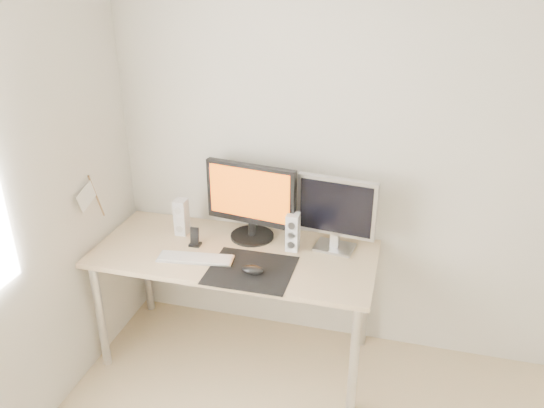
{
  "coord_description": "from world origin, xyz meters",
  "views": [
    {
      "loc": [
        -0.05,
        -1.11,
        2.24
      ],
      "look_at": [
        -0.73,
        1.47,
        1.01
      ],
      "focal_mm": 35.0,
      "sensor_mm": 36.0,
      "label": 1
    }
  ],
  "objects_px": {
    "mouse": "(253,270)",
    "speaker_left": "(181,217)",
    "phone_dock": "(195,240)",
    "second_monitor": "(336,211)",
    "desk": "(235,263)",
    "speaker_right": "(293,232)",
    "main_monitor": "(251,199)",
    "keyboard": "(195,258)"
  },
  "relations": [
    {
      "from": "mouse",
      "to": "speaker_left",
      "type": "height_order",
      "value": "speaker_left"
    },
    {
      "from": "mouse",
      "to": "phone_dock",
      "type": "bearing_deg",
      "value": 153.15
    },
    {
      "from": "mouse",
      "to": "second_monitor",
      "type": "bearing_deg",
      "value": 45.31
    },
    {
      "from": "mouse",
      "to": "desk",
      "type": "relative_size",
      "value": 0.08
    },
    {
      "from": "speaker_left",
      "to": "speaker_right",
      "type": "height_order",
      "value": "same"
    },
    {
      "from": "desk",
      "to": "second_monitor",
      "type": "height_order",
      "value": "second_monitor"
    },
    {
      "from": "desk",
      "to": "main_monitor",
      "type": "relative_size",
      "value": 2.91
    },
    {
      "from": "main_monitor",
      "to": "speaker_right",
      "type": "bearing_deg",
      "value": -15.18
    },
    {
      "from": "speaker_left",
      "to": "phone_dock",
      "type": "xyz_separation_m",
      "value": [
        0.13,
        -0.12,
        -0.08
      ]
    },
    {
      "from": "desk",
      "to": "phone_dock",
      "type": "xyz_separation_m",
      "value": [
        -0.24,
        0.01,
        0.11
      ]
    },
    {
      "from": "keyboard",
      "to": "phone_dock",
      "type": "relative_size",
      "value": 3.72
    },
    {
      "from": "speaker_right",
      "to": "keyboard",
      "type": "distance_m",
      "value": 0.56
    },
    {
      "from": "speaker_right",
      "to": "mouse",
      "type": "bearing_deg",
      "value": -114.98
    },
    {
      "from": "main_monitor",
      "to": "keyboard",
      "type": "bearing_deg",
      "value": -125.31
    },
    {
      "from": "second_monitor",
      "to": "speaker_left",
      "type": "relative_size",
      "value": 2.03
    },
    {
      "from": "mouse",
      "to": "phone_dock",
      "type": "height_order",
      "value": "phone_dock"
    },
    {
      "from": "desk",
      "to": "second_monitor",
      "type": "relative_size",
      "value": 3.55
    },
    {
      "from": "keyboard",
      "to": "second_monitor",
      "type": "bearing_deg",
      "value": 23.71
    },
    {
      "from": "speaker_right",
      "to": "speaker_left",
      "type": "bearing_deg",
      "value": 178.38
    },
    {
      "from": "speaker_left",
      "to": "speaker_right",
      "type": "distance_m",
      "value": 0.69
    },
    {
      "from": "keyboard",
      "to": "speaker_right",
      "type": "bearing_deg",
      "value": 26.75
    },
    {
      "from": "speaker_left",
      "to": "mouse",
      "type": "bearing_deg",
      "value": -31.25
    },
    {
      "from": "second_monitor",
      "to": "mouse",
      "type": "bearing_deg",
      "value": -134.69
    },
    {
      "from": "main_monitor",
      "to": "mouse",
      "type": "bearing_deg",
      "value": -72.28
    },
    {
      "from": "desk",
      "to": "speaker_right",
      "type": "xyz_separation_m",
      "value": [
        0.31,
        0.11,
        0.19
      ]
    },
    {
      "from": "second_monitor",
      "to": "keyboard",
      "type": "xyz_separation_m",
      "value": [
        -0.73,
        -0.32,
        -0.23
      ]
    },
    {
      "from": "desk",
      "to": "keyboard",
      "type": "xyz_separation_m",
      "value": [
        -0.18,
        -0.14,
        0.09
      ]
    },
    {
      "from": "speaker_left",
      "to": "speaker_right",
      "type": "xyz_separation_m",
      "value": [
        0.69,
        -0.02,
        0.0
      ]
    },
    {
      "from": "mouse",
      "to": "keyboard",
      "type": "relative_size",
      "value": 0.28
    },
    {
      "from": "second_monitor",
      "to": "keyboard",
      "type": "bearing_deg",
      "value": -156.29
    },
    {
      "from": "main_monitor",
      "to": "keyboard",
      "type": "height_order",
      "value": "main_monitor"
    },
    {
      "from": "mouse",
      "to": "speaker_left",
      "type": "relative_size",
      "value": 0.55
    },
    {
      "from": "speaker_left",
      "to": "keyboard",
      "type": "relative_size",
      "value": 0.51
    },
    {
      "from": "mouse",
      "to": "phone_dock",
      "type": "relative_size",
      "value": 1.05
    },
    {
      "from": "second_monitor",
      "to": "keyboard",
      "type": "height_order",
      "value": "second_monitor"
    },
    {
      "from": "phone_dock",
      "to": "second_monitor",
      "type": "bearing_deg",
      "value": 12.26
    },
    {
      "from": "main_monitor",
      "to": "keyboard",
      "type": "relative_size",
      "value": 1.28
    },
    {
      "from": "main_monitor",
      "to": "desk",
      "type": "bearing_deg",
      "value": -104.54
    },
    {
      "from": "desk",
      "to": "keyboard",
      "type": "height_order",
      "value": "keyboard"
    },
    {
      "from": "main_monitor",
      "to": "second_monitor",
      "type": "xyz_separation_m",
      "value": [
        0.5,
        -0.0,
        -0.01
      ]
    },
    {
      "from": "mouse",
      "to": "main_monitor",
      "type": "distance_m",
      "value": 0.46
    },
    {
      "from": "main_monitor",
      "to": "second_monitor",
      "type": "bearing_deg",
      "value": -0.33
    }
  ]
}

